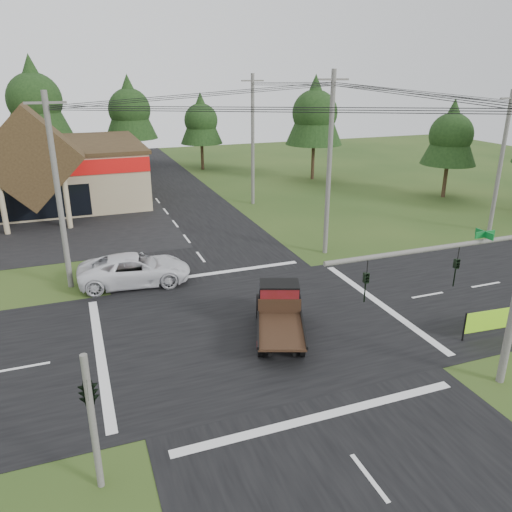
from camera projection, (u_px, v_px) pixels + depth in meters
name	position (u px, v px, depth m)	size (l,w,h in m)	color
ground	(254.00, 327.00, 23.62)	(120.00, 120.00, 0.00)	#243F16
road_ns	(254.00, 326.00, 23.61)	(12.00, 120.00, 0.02)	black
road_ew	(254.00, 326.00, 23.61)	(120.00, 12.00, 0.02)	black
traffic_signal_mast	(484.00, 283.00, 17.39)	(8.12, 0.24, 7.00)	#595651
traffic_signal_corner	(87.00, 380.00, 13.50)	(0.53, 2.48, 4.40)	#595651
utility_pole_nw	(58.00, 192.00, 26.15)	(2.00, 0.30, 10.50)	#595651
utility_pole_ne	(329.00, 164.00, 31.21)	(2.00, 0.30, 11.50)	#595651
utility_pole_far	(501.00, 161.00, 36.01)	(2.00, 0.30, 10.20)	#595651
utility_pole_n	(253.00, 140.00, 43.56)	(2.00, 0.30, 11.20)	#595651
tree_row_c	(34.00, 97.00, 53.33)	(7.28, 7.28, 13.13)	#332316
tree_row_d	(129.00, 107.00, 57.94)	(6.16, 6.16, 11.11)	#332316
tree_row_e	(201.00, 119.00, 59.27)	(5.04, 5.04, 9.09)	#332316
tree_side_ne	(315.00, 111.00, 53.28)	(6.16, 6.16, 11.11)	#332316
tree_side_e_near	(451.00, 133.00, 45.82)	(5.04, 5.04, 9.09)	#332316
antique_flatbed_truck	(280.00, 315.00, 22.30)	(2.05, 5.38, 2.25)	#5C120D
roadside_banner	(501.00, 321.00, 22.66)	(4.08, 0.12, 1.39)	#89D81C
white_pickup	(135.00, 269.00, 28.12)	(2.85, 6.18, 1.72)	silver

